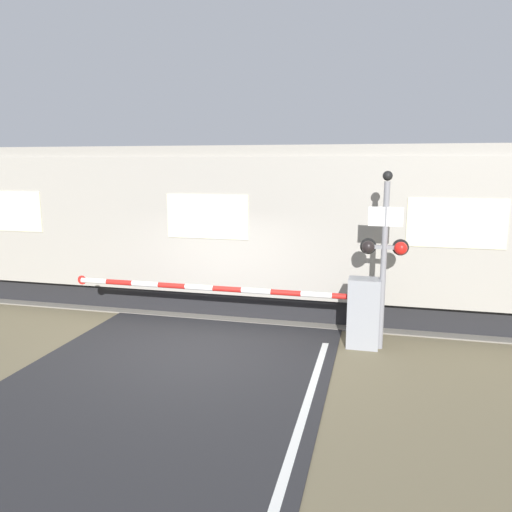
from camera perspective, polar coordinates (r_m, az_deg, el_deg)
name	(u,v)px	position (r m, az deg, el deg)	size (l,w,h in m)	color
ground_plane	(195,352)	(9.68, -6.98, -10.82)	(80.00, 80.00, 0.00)	#6B6047
track_bed	(244,302)	(12.80, -1.43, -5.25)	(36.00, 3.20, 0.13)	slate
train	(227,225)	(12.52, -3.28, 3.58)	(18.74, 3.01, 3.89)	black
crossing_barrier	(336,308)	(9.87, 9.14, -5.93)	(6.47, 0.44, 1.36)	gray
signal_post	(384,250)	(9.57, 14.44, 0.71)	(0.89, 0.26, 3.38)	gray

